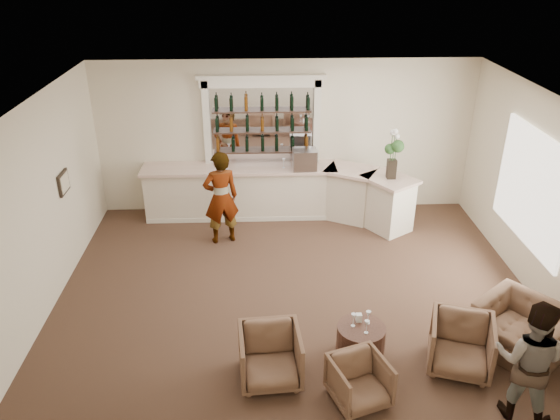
% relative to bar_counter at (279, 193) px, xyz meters
% --- Properties ---
extents(ground, '(8.00, 8.00, 0.00)m').
position_rel_bar_counter_xyz_m(ground, '(0.16, -3.00, -0.57)').
color(ground, '#4D3426').
rests_on(ground, ground).
extents(room_shell, '(8.04, 7.02, 3.32)m').
position_rel_bar_counter_xyz_m(room_shell, '(0.33, -2.29, 1.77)').
color(room_shell, beige).
rests_on(room_shell, ground).
extents(bar_counter, '(5.72, 1.80, 1.14)m').
position_rel_bar_counter_xyz_m(bar_counter, '(0.00, 0.00, 0.00)').
color(bar_counter, white).
rests_on(bar_counter, ground).
extents(back_bar_alcove, '(2.64, 0.25, 3.00)m').
position_rel_bar_counter_xyz_m(back_bar_alcove, '(-0.34, 0.41, 1.46)').
color(back_bar_alcove, white).
rests_on(back_bar_alcove, ground).
extents(cocktail_table, '(0.69, 0.69, 0.50)m').
position_rel_bar_counter_xyz_m(cocktail_table, '(1.00, -4.49, -0.32)').
color(cocktail_table, '#4C2C21').
rests_on(cocktail_table, ground).
extents(sommelier, '(0.79, 0.63, 1.89)m').
position_rel_bar_counter_xyz_m(sommelier, '(-1.16, -1.00, 0.37)').
color(sommelier, gray).
rests_on(sommelier, ground).
extents(guest, '(1.03, 0.98, 1.69)m').
position_rel_bar_counter_xyz_m(guest, '(2.80, -5.65, 0.27)').
color(guest, gray).
rests_on(guest, ground).
extents(armchair_left, '(0.88, 0.90, 0.77)m').
position_rel_bar_counter_xyz_m(armchair_left, '(-0.31, -4.91, -0.19)').
color(armchair_left, brown).
rests_on(armchair_left, ground).
extents(armchair_center, '(0.88, 0.89, 0.64)m').
position_rel_bar_counter_xyz_m(armchair_center, '(0.83, -5.36, -0.25)').
color(armchair_center, brown).
rests_on(armchair_center, ground).
extents(armchair_right, '(1.06, 1.08, 0.78)m').
position_rel_bar_counter_xyz_m(armchair_right, '(2.33, -4.80, -0.18)').
color(armchair_right, brown).
rests_on(armchair_right, ground).
extents(armchair_far, '(1.54, 1.56, 0.77)m').
position_rel_bar_counter_xyz_m(armchair_far, '(3.34, -4.49, -0.19)').
color(armchair_far, brown).
rests_on(armchair_far, ground).
extents(espresso_machine, '(0.50, 0.42, 0.43)m').
position_rel_bar_counter_xyz_m(espresso_machine, '(0.53, -0.06, 0.78)').
color(espresso_machine, '#AFAFB4').
rests_on(espresso_machine, bar_counter).
extents(flower_vase, '(0.27, 0.27, 1.03)m').
position_rel_bar_counter_xyz_m(flower_vase, '(2.22, -0.61, 1.14)').
color(flower_vase, black).
rests_on(flower_vase, bar_counter).
extents(wine_glass_bar_left, '(0.07, 0.07, 0.21)m').
position_rel_bar_counter_xyz_m(wine_glass_bar_left, '(-1.08, -0.03, 0.67)').
color(wine_glass_bar_left, white).
rests_on(wine_glass_bar_left, bar_counter).
extents(wine_glass_bar_right, '(0.07, 0.07, 0.21)m').
position_rel_bar_counter_xyz_m(wine_glass_bar_right, '(0.10, 0.03, 0.67)').
color(wine_glass_bar_right, white).
rests_on(wine_glass_bar_right, bar_counter).
extents(wine_glass_tbl_a, '(0.07, 0.07, 0.21)m').
position_rel_bar_counter_xyz_m(wine_glass_tbl_a, '(0.88, -4.46, 0.03)').
color(wine_glass_tbl_a, white).
rests_on(wine_glass_tbl_a, cocktail_table).
extents(wine_glass_tbl_b, '(0.07, 0.07, 0.21)m').
position_rel_bar_counter_xyz_m(wine_glass_tbl_b, '(1.10, -4.41, 0.03)').
color(wine_glass_tbl_b, white).
rests_on(wine_glass_tbl_b, cocktail_table).
extents(wine_glass_tbl_c, '(0.07, 0.07, 0.21)m').
position_rel_bar_counter_xyz_m(wine_glass_tbl_c, '(1.04, -4.62, 0.03)').
color(wine_glass_tbl_c, white).
rests_on(wine_glass_tbl_c, cocktail_table).
extents(napkin_holder, '(0.08, 0.08, 0.12)m').
position_rel_bar_counter_xyz_m(napkin_holder, '(0.98, -4.35, -0.01)').
color(napkin_holder, white).
rests_on(napkin_holder, cocktail_table).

